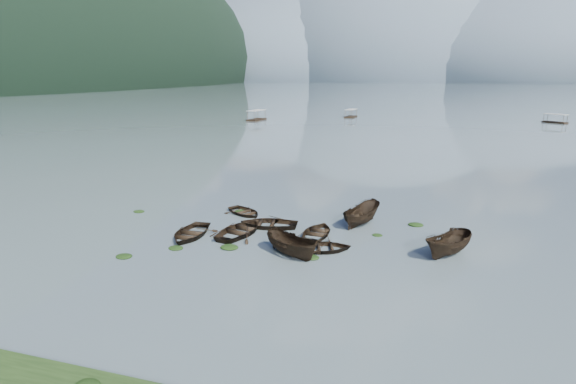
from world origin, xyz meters
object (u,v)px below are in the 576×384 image
(rowboat_0, at_px, (190,236))
(rowboat_3, at_px, (318,235))
(pontoon_left, at_px, (256,120))
(pontoon_centre, at_px, (351,117))

(rowboat_0, bearing_deg, rowboat_3, 15.21)
(rowboat_0, xyz_separation_m, pontoon_left, (-26.11, 84.72, 0.00))
(rowboat_0, height_order, pontoon_left, pontoon_left)
(rowboat_3, bearing_deg, pontoon_left, -62.82)
(pontoon_left, distance_m, pontoon_centre, 27.80)
(rowboat_3, distance_m, pontoon_centre, 98.46)
(pontoon_centre, bearing_deg, pontoon_left, -137.63)
(rowboat_0, height_order, rowboat_3, rowboat_0)
(pontoon_left, height_order, pontoon_centre, pontoon_left)
(rowboat_0, bearing_deg, pontoon_left, 104.28)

